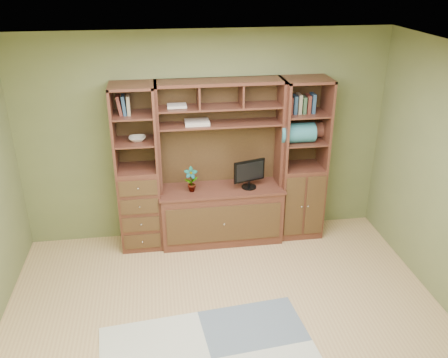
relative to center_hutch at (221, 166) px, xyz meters
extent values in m
cube|color=tan|center=(-0.16, -1.73, -1.02)|extent=(4.60, 4.10, 0.04)
cube|color=white|center=(-0.16, -1.73, 1.58)|extent=(4.60, 4.10, 0.04)
cube|color=olive|center=(-0.16, 0.27, 0.28)|extent=(4.50, 0.04, 2.60)
cube|color=#52281C|center=(0.00, 0.00, 0.00)|extent=(1.54, 0.53, 2.05)
cube|color=#52281C|center=(-1.00, 0.04, 0.00)|extent=(0.50, 0.45, 2.05)
cube|color=#52281C|center=(1.02, 0.04, 0.00)|extent=(0.55, 0.45, 2.05)
cube|color=black|center=(0.34, -0.03, -0.04)|extent=(0.44, 0.29, 0.50)
imported|color=#B6663D|center=(-0.37, -0.03, -0.14)|extent=(0.16, 0.11, 0.31)
cube|color=beige|center=(-0.27, 0.09, 0.54)|extent=(0.29, 0.21, 0.04)
imported|color=silver|center=(-0.97, 0.04, 0.39)|extent=(0.19, 0.19, 0.05)
cube|color=teal|center=(0.92, -0.01, 0.38)|extent=(0.41, 0.24, 0.24)
cube|color=brown|center=(1.10, 0.12, 0.36)|extent=(0.35, 0.19, 0.19)
camera|label=1|loc=(-0.73, -5.22, 2.25)|focal=38.00mm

